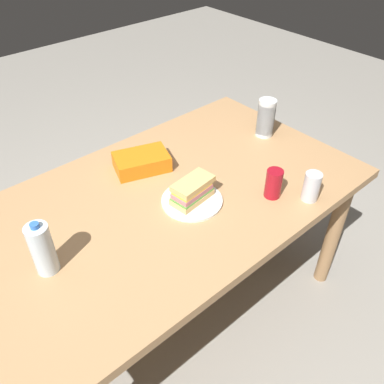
% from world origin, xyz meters
% --- Properties ---
extents(ground_plane, '(8.00, 8.00, 0.00)m').
position_xyz_m(ground_plane, '(0.00, 0.00, 0.00)').
color(ground_plane, gray).
extents(dining_table, '(1.73, 0.95, 0.74)m').
position_xyz_m(dining_table, '(0.00, 0.00, 0.65)').
color(dining_table, tan).
rests_on(dining_table, ground_plane).
extents(paper_plate, '(0.24, 0.24, 0.01)m').
position_xyz_m(paper_plate, '(0.10, -0.09, 0.74)').
color(paper_plate, white).
rests_on(paper_plate, dining_table).
extents(sandwich, '(0.19, 0.12, 0.08)m').
position_xyz_m(sandwich, '(0.11, -0.09, 0.79)').
color(sandwich, '#DBB26B').
rests_on(sandwich, paper_plate).
extents(soda_can_red, '(0.07, 0.07, 0.12)m').
position_xyz_m(soda_can_red, '(0.37, -0.28, 0.80)').
color(soda_can_red, maroon).
rests_on(soda_can_red, dining_table).
extents(chip_bag, '(0.27, 0.22, 0.07)m').
position_xyz_m(chip_bag, '(0.09, 0.22, 0.77)').
color(chip_bag, orange).
rests_on(chip_bag, dining_table).
extents(water_bottle_tall, '(0.07, 0.07, 0.21)m').
position_xyz_m(water_bottle_tall, '(-0.48, -0.04, 0.83)').
color(water_bottle_tall, silver).
rests_on(water_bottle_tall, dining_table).
extents(plastic_cup_stack, '(0.08, 0.08, 0.18)m').
position_xyz_m(plastic_cup_stack, '(0.71, 0.06, 0.83)').
color(plastic_cup_stack, silver).
rests_on(plastic_cup_stack, dining_table).
extents(soda_can_silver, '(0.07, 0.07, 0.12)m').
position_xyz_m(soda_can_silver, '(0.47, -0.39, 0.80)').
color(soda_can_silver, silver).
rests_on(soda_can_silver, dining_table).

